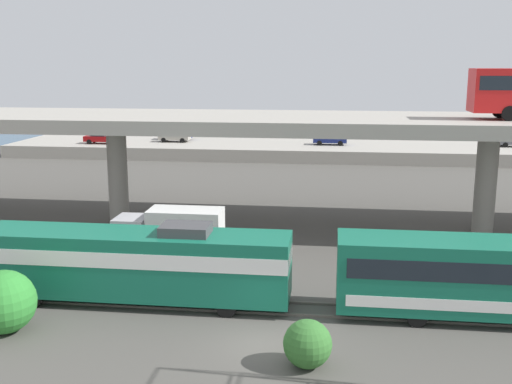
{
  "coord_description": "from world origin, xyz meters",
  "views": [
    {
      "loc": [
        2.76,
        -24.55,
        11.99
      ],
      "look_at": [
        -2.24,
        14.78,
        3.62
      ],
      "focal_mm": 43.05,
      "sensor_mm": 36.0,
      "label": 1
    }
  ],
  "objects_px": {
    "parked_car_2": "(101,138)",
    "parked_car_5": "(175,136)",
    "service_truck_west": "(172,231)",
    "parked_car_3": "(176,134)",
    "parked_car_0": "(330,139)",
    "train_locomotive": "(120,260)"
  },
  "relations": [
    {
      "from": "train_locomotive",
      "to": "parked_car_2",
      "type": "bearing_deg",
      "value": -67.84
    },
    {
      "from": "service_truck_west",
      "to": "parked_car_3",
      "type": "relative_size",
      "value": 1.49
    },
    {
      "from": "parked_car_5",
      "to": "parked_car_0",
      "type": "bearing_deg",
      "value": 178.91
    },
    {
      "from": "train_locomotive",
      "to": "service_truck_west",
      "type": "distance_m",
      "value": 7.79
    },
    {
      "from": "parked_car_0",
      "to": "parked_car_3",
      "type": "xyz_separation_m",
      "value": [
        -21.26,
        2.9,
        0.0
      ]
    },
    {
      "from": "parked_car_2",
      "to": "parked_car_3",
      "type": "bearing_deg",
      "value": 32.28
    },
    {
      "from": "service_truck_west",
      "to": "parked_car_2",
      "type": "height_order",
      "value": "parked_car_2"
    },
    {
      "from": "parked_car_2",
      "to": "parked_car_5",
      "type": "bearing_deg",
      "value": 17.94
    },
    {
      "from": "parked_car_2",
      "to": "parked_car_3",
      "type": "height_order",
      "value": "same"
    },
    {
      "from": "train_locomotive",
      "to": "parked_car_0",
      "type": "distance_m",
      "value": 52.06
    },
    {
      "from": "train_locomotive",
      "to": "parked_car_5",
      "type": "relative_size",
      "value": 4.06
    },
    {
      "from": "parked_car_3",
      "to": "parked_car_5",
      "type": "xyz_separation_m",
      "value": [
        0.51,
        -2.5,
        -0.0
      ]
    },
    {
      "from": "parked_car_3",
      "to": "train_locomotive",
      "type": "bearing_deg",
      "value": -78.4
    },
    {
      "from": "train_locomotive",
      "to": "parked_car_5",
      "type": "distance_m",
      "value": 52.52
    },
    {
      "from": "train_locomotive",
      "to": "parked_car_5",
      "type": "xyz_separation_m",
      "value": [
        -10.57,
        51.45,
        0.15
      ]
    },
    {
      "from": "parked_car_0",
      "to": "parked_car_5",
      "type": "distance_m",
      "value": 20.76
    },
    {
      "from": "service_truck_west",
      "to": "parked_car_2",
      "type": "relative_size",
      "value": 1.58
    },
    {
      "from": "service_truck_west",
      "to": "parked_car_2",
      "type": "distance_m",
      "value": 45.56
    },
    {
      "from": "parked_car_2",
      "to": "parked_car_5",
      "type": "height_order",
      "value": "same"
    },
    {
      "from": "parked_car_0",
      "to": "parked_car_2",
      "type": "relative_size",
      "value": 1.0
    },
    {
      "from": "parked_car_2",
      "to": "parked_car_5",
      "type": "distance_m",
      "value": 9.64
    },
    {
      "from": "parked_car_0",
      "to": "service_truck_west",
      "type": "bearing_deg",
      "value": 77.6
    }
  ]
}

